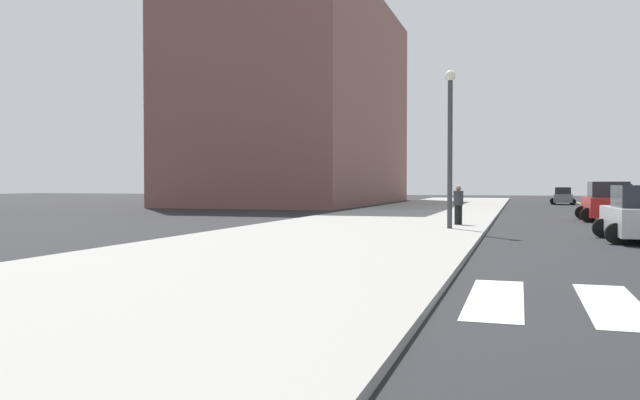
% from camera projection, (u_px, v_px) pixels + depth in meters
% --- Properties ---
extents(sidewalk_kerb_west, '(10.00, 120.00, 0.15)m').
position_uv_depth(sidewalk_kerb_west, '(369.00, 227.00, 27.67)').
color(sidewalk_kerb_west, gray).
rests_on(sidewalk_kerb_west, ground).
extents(lane_divider_paint, '(0.16, 80.00, 0.01)m').
position_uv_depth(lane_divider_paint, '(611.00, 213.00, 43.06)').
color(lane_divider_paint, yellow).
rests_on(lane_divider_paint, ground).
extents(low_rise_brick_west, '(16.00, 32.00, 20.45)m').
position_uv_depth(low_rise_brick_west, '(302.00, 103.00, 64.11)').
color(low_rise_brick_west, brown).
rests_on(low_rise_brick_west, ground).
extents(car_gray_nearest, '(2.41, 3.77, 1.66)m').
position_uv_depth(car_gray_nearest, '(563.00, 196.00, 60.83)').
color(car_gray_nearest, slate).
rests_on(car_gray_nearest, ground).
extents(car_red_fourth, '(2.92, 4.65, 2.07)m').
position_uv_depth(car_red_fourth, '(607.00, 203.00, 32.99)').
color(car_red_fourth, red).
rests_on(car_red_fourth, ground).
extents(car_black_seventh, '(2.84, 4.47, 1.98)m').
position_uv_depth(car_black_seventh, '(618.00, 197.00, 50.64)').
color(car_black_seventh, black).
rests_on(car_black_seventh, ground).
extents(pedestrian_walking_west, '(0.43, 0.43, 1.73)m').
position_uv_depth(pedestrian_walking_west, '(458.00, 203.00, 27.95)').
color(pedestrian_walking_west, black).
rests_on(pedestrian_walking_west, sidewalk_kerb_west).
extents(street_lamp, '(0.44, 0.44, 6.38)m').
position_uv_depth(street_lamp, '(450.00, 134.00, 25.50)').
color(street_lamp, '#38383D').
rests_on(street_lamp, sidewalk_kerb_west).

